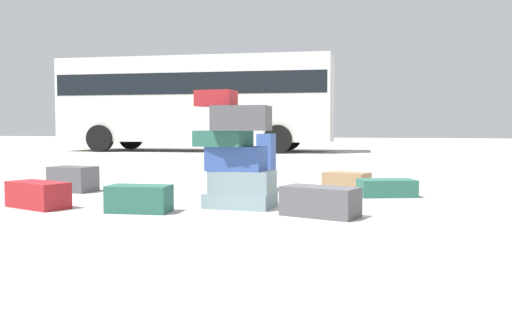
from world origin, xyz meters
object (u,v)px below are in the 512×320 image
(suitcase_maroon_foreground_far, at_px, (38,195))
(suitcase_charcoal_upright_blue, at_px, (73,179))
(suitcase_teal_behind_tower, at_px, (139,199))
(parked_bus, at_px, (197,98))
(suitcase_brown_white_trunk, at_px, (347,180))
(suitcase_charcoal_foreground_near, at_px, (320,202))
(suitcase_tower, at_px, (237,158))
(suitcase_navy_left_side, at_px, (266,162))
(suitcase_teal_right_side, at_px, (387,188))

(suitcase_maroon_foreground_far, bearing_deg, suitcase_charcoal_upright_blue, 130.11)
(suitcase_teal_behind_tower, height_order, parked_bus, parked_bus)
(suitcase_maroon_foreground_far, height_order, suitcase_charcoal_upright_blue, suitcase_charcoal_upright_blue)
(suitcase_brown_white_trunk, height_order, suitcase_charcoal_upright_blue, suitcase_charcoal_upright_blue)
(suitcase_charcoal_foreground_near, bearing_deg, suitcase_tower, 179.30)
(suitcase_teal_behind_tower, distance_m, parked_bus, 13.92)
(suitcase_teal_behind_tower, xyz_separation_m, suitcase_navy_left_side, (0.68, 2.10, 0.23))
(suitcase_maroon_foreground_far, relative_size, suitcase_navy_left_side, 0.93)
(suitcase_charcoal_foreground_near, bearing_deg, suitcase_brown_white_trunk, 107.62)
(suitcase_brown_white_trunk, bearing_deg, suitcase_teal_right_side, -37.88)
(suitcase_brown_white_trunk, bearing_deg, suitcase_charcoal_upright_blue, -139.53)
(suitcase_charcoal_upright_blue, distance_m, parked_bus, 12.21)
(suitcase_teal_right_side, bearing_deg, suitcase_navy_left_side, 152.46)
(suitcase_teal_behind_tower, xyz_separation_m, suitcase_brown_white_trunk, (1.63, 2.69, -0.03))
(suitcase_tower, xyz_separation_m, suitcase_charcoal_foreground_near, (0.88, -0.27, -0.37))
(suitcase_teal_behind_tower, relative_size, parked_bus, 0.06)
(suitcase_tower, xyz_separation_m, suitcase_teal_behind_tower, (-0.81, -0.51, -0.37))
(suitcase_charcoal_upright_blue, bearing_deg, parked_bus, 110.46)
(parked_bus, bearing_deg, suitcase_brown_white_trunk, -63.43)
(suitcase_teal_behind_tower, height_order, suitcase_navy_left_side, suitcase_navy_left_side)
(suitcase_maroon_foreground_far, bearing_deg, suitcase_teal_behind_tower, 20.10)
(suitcase_teal_right_side, distance_m, suitcase_charcoal_upright_blue, 3.86)
(suitcase_charcoal_foreground_near, relative_size, suitcase_brown_white_trunk, 1.19)
(suitcase_teal_behind_tower, distance_m, suitcase_navy_left_side, 2.22)
(suitcase_maroon_foreground_far, relative_size, suitcase_brown_white_trunk, 1.19)
(suitcase_tower, bearing_deg, parked_bus, 114.07)
(suitcase_tower, distance_m, suitcase_brown_white_trunk, 2.37)
(suitcase_charcoal_foreground_near, height_order, suitcase_brown_white_trunk, suitcase_charcoal_foreground_near)
(suitcase_charcoal_foreground_near, relative_size, suitcase_teal_right_side, 1.06)
(suitcase_charcoal_upright_blue, xyz_separation_m, parked_bus, (-3.14, 11.68, 1.68))
(suitcase_navy_left_side, height_order, suitcase_charcoal_upright_blue, suitcase_navy_left_side)
(suitcase_maroon_foreground_far, relative_size, suitcase_charcoal_upright_blue, 1.25)
(suitcase_brown_white_trunk, distance_m, parked_bus, 12.23)
(suitcase_teal_right_side, relative_size, suitcase_brown_white_trunk, 1.12)
(suitcase_charcoal_foreground_near, relative_size, parked_bus, 0.07)
(suitcase_tower, xyz_separation_m, parked_bus, (-5.57, 12.46, 1.33))
(suitcase_tower, bearing_deg, suitcase_charcoal_upright_blue, 162.12)
(suitcase_maroon_foreground_far, distance_m, suitcase_brown_white_trunk, 3.86)
(suitcase_teal_right_side, bearing_deg, suitcase_tower, -154.66)
(suitcase_brown_white_trunk, xyz_separation_m, suitcase_charcoal_upright_blue, (-3.25, -1.40, 0.05))
(suitcase_tower, xyz_separation_m, suitcase_charcoal_upright_blue, (-2.43, 0.78, -0.34))
(suitcase_navy_left_side, bearing_deg, suitcase_maroon_foreground_far, -134.00)
(suitcase_charcoal_foreground_near, bearing_deg, suitcase_navy_left_side, 134.77)
(suitcase_teal_behind_tower, bearing_deg, suitcase_brown_white_trunk, 52.16)
(suitcase_tower, distance_m, suitcase_teal_right_side, 2.00)
(suitcase_charcoal_foreground_near, bearing_deg, parked_bus, 133.10)
(suitcase_navy_left_side, bearing_deg, suitcase_teal_right_side, -11.83)
(suitcase_maroon_foreground_far, xyz_separation_m, suitcase_charcoal_upright_blue, (-0.51, 1.31, 0.03))
(suitcase_maroon_foreground_far, xyz_separation_m, suitcase_charcoal_foreground_near, (2.80, 0.26, 0.00))
(suitcase_maroon_foreground_far, relative_size, parked_bus, 0.07)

